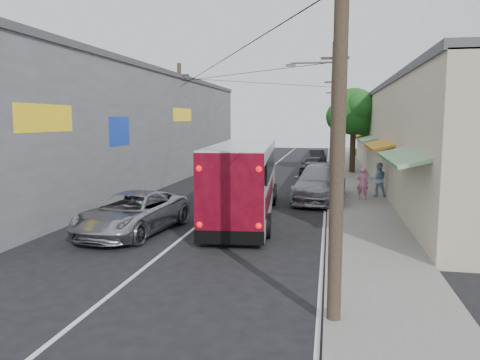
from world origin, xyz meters
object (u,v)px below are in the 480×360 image
object	(u,v)px
pedestrian_far	(378,180)
coach_bus	(245,178)
jeepney	(133,213)
pedestrian_near	(363,183)
parked_car_mid	(313,165)
parked_suv	(320,183)
parked_car_far	(316,157)

from	to	relation	value
pedestrian_far	coach_bus	bearing A→B (deg)	38.31
jeepney	pedestrian_near	world-z (taller)	pedestrian_near
coach_bus	parked_car_mid	size ratio (longest dim) A/B	2.74
pedestrian_near	pedestrian_far	xyz separation A→B (m)	(0.86, 1.03, 0.08)
pedestrian_far	jeepney	bearing A→B (deg)	40.57
coach_bus	jeepney	world-z (taller)	coach_bus
parked_car_mid	pedestrian_near	size ratio (longest dim) A/B	2.45
parked_suv	coach_bus	bearing A→B (deg)	-121.49
coach_bus	pedestrian_near	xyz separation A→B (m)	(5.26, 4.62, -0.69)
jeepney	parked_car_far	bearing A→B (deg)	85.84
parked_suv	jeepney	bearing A→B (deg)	-124.85
jeepney	pedestrian_far	distance (m)	13.58
coach_bus	jeepney	distance (m)	5.34
jeepney	parked_suv	world-z (taller)	parked_suv
parked_car_mid	pedestrian_near	world-z (taller)	pedestrian_near
parked_suv	parked_car_far	world-z (taller)	parked_suv
jeepney	parked_car_mid	bearing A→B (deg)	81.21
parked_suv	pedestrian_far	bearing A→B (deg)	23.60
coach_bus	parked_suv	world-z (taller)	coach_bus
parked_suv	parked_car_mid	xyz separation A→B (m)	(-0.80, 12.06, -0.21)
parked_suv	parked_car_mid	bearing A→B (deg)	96.87
pedestrian_far	parked_suv	bearing A→B (deg)	16.11
coach_bus	pedestrian_far	world-z (taller)	coach_bus
parked_car_far	pedestrian_far	bearing A→B (deg)	-87.10
parked_car_mid	parked_car_far	size ratio (longest dim) A/B	1.00
parked_car_far	coach_bus	bearing A→B (deg)	-103.14
pedestrian_near	jeepney	bearing A→B (deg)	47.12
jeepney	pedestrian_near	xyz separation A→B (m)	(8.74, 8.56, 0.20)
parked_car_far	pedestrian_near	distance (m)	21.09
parked_suv	parked_car_mid	world-z (taller)	parked_suv
parked_suv	pedestrian_near	world-z (taller)	parked_suv
parked_car_far	pedestrian_near	world-z (taller)	pedestrian_near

